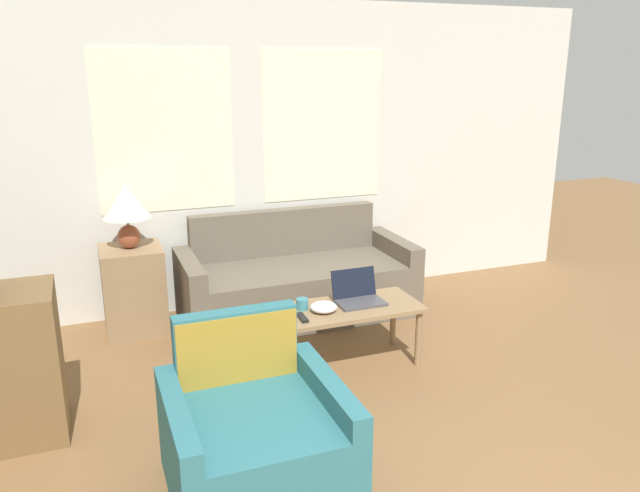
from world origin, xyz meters
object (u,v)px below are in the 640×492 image
coffee_table (347,314)px  tv_remote (302,318)px  cup_navy (302,304)px  snack_bowl (324,307)px  armchair (254,438)px  laptop (358,295)px  table_lamp (126,206)px  couch (296,283)px

coffee_table → tv_remote: (-0.36, -0.10, 0.06)m
coffee_table → cup_navy: size_ratio=12.27×
cup_navy → snack_bowl: 0.16m
armchair → cup_navy: (0.66, 1.12, 0.22)m
laptop → table_lamp: bearing=142.8°
armchair → laptop: armchair is taller
coffee_table → snack_bowl: size_ratio=5.67×
table_lamp → snack_bowl: bearing=-45.6°
couch → laptop: bearing=-82.7°
cup_navy → tv_remote: size_ratio=0.56×
coffee_table → couch: bearing=90.9°
snack_bowl → tv_remote: bearing=-158.6°
armchair → coffee_table: (0.96, 1.05, 0.12)m
couch → table_lamp: bearing=175.6°
laptop → armchair: bearing=-134.1°
cup_navy → table_lamp: bearing=133.5°
armchair → table_lamp: 2.37m
armchair → laptop: size_ratio=2.56×
cup_navy → snack_bowl: (0.12, -0.09, -0.01)m
snack_bowl → tv_remote: snack_bowl is taller
coffee_table → laptop: (0.11, 0.05, 0.10)m
couch → cup_navy: (-0.29, -0.99, 0.21)m
coffee_table → tv_remote: size_ratio=6.91×
armchair → cup_navy: armchair is taller
coffee_table → laptop: bearing=25.9°
couch → armchair: (-0.95, -2.11, -0.01)m
table_lamp → snack_bowl: size_ratio=2.71×
laptop → snack_bowl: 0.31m
cup_navy → tv_remote: bearing=-109.1°
coffee_table → snack_bowl: snack_bowl is taller
tv_remote → table_lamp: bearing=127.9°
tv_remote → coffee_table: bearing=15.0°
snack_bowl → tv_remote: (-0.18, -0.07, -0.02)m
cup_navy → tv_remote: (-0.06, -0.16, -0.03)m
armchair → coffee_table: armchair is taller
table_lamp → snack_bowl: table_lamp is taller
armchair → laptop: bearing=45.9°
table_lamp → cup_navy: 1.60m
laptop → cup_navy: size_ratio=3.91×
laptop → coffee_table: bearing=-154.1°
armchair → tv_remote: 1.14m
cup_navy → tv_remote: cup_navy is taller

